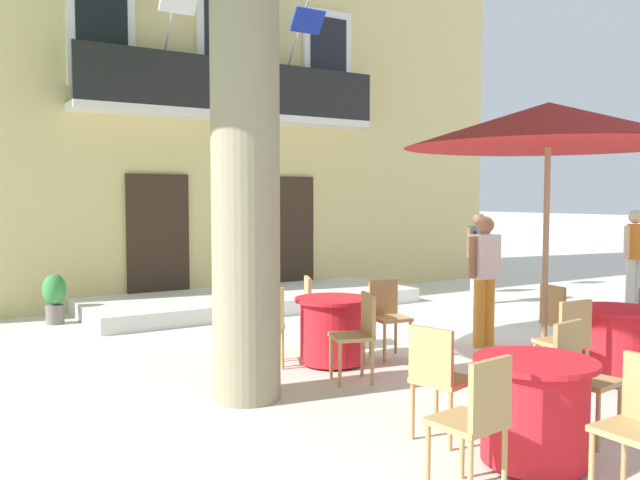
% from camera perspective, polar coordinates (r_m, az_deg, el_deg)
% --- Properties ---
extents(ground_plane, '(120.00, 120.00, 0.00)m').
position_cam_1_polar(ground_plane, '(8.82, 10.85, -8.79)').
color(ground_plane, silver).
extents(building_facade, '(13.00, 5.09, 7.50)m').
position_cam_1_polar(building_facade, '(14.33, -11.44, 11.04)').
color(building_facade, '#DBC67F').
rests_on(building_facade, ground).
extents(entrance_step_platform, '(5.65, 2.16, 0.25)m').
position_cam_1_polar(entrance_step_platform, '(11.52, -5.84, -5.17)').
color(entrance_step_platform, silver).
rests_on(entrance_step_platform, ground).
extents(cafe_table_near_tree, '(0.86, 0.86, 0.76)m').
position_cam_1_polar(cafe_table_near_tree, '(7.59, 1.08, -7.74)').
color(cafe_table_near_tree, red).
rests_on(cafe_table_near_tree, ground).
extents(cafe_chair_near_tree_0, '(0.46, 0.46, 0.91)m').
position_cam_1_polar(cafe_chair_near_tree_0, '(7.96, 5.81, -6.22)').
color(cafe_chair_near_tree_0, tan).
rests_on(cafe_chair_near_tree_0, ground).
extents(cafe_chair_near_tree_1, '(0.52, 0.52, 0.91)m').
position_cam_1_polar(cafe_chair_near_tree_1, '(8.28, -0.35, -5.81)').
color(cafe_chair_near_tree_1, tan).
rests_on(cafe_chair_near_tree_1, ground).
extents(cafe_chair_near_tree_2, '(0.53, 0.53, 0.91)m').
position_cam_1_polar(cafe_chair_near_tree_2, '(7.43, -4.62, -6.93)').
color(cafe_chair_near_tree_2, tan).
rests_on(cafe_chair_near_tree_2, ground).
extents(cafe_chair_near_tree_3, '(0.50, 0.50, 0.91)m').
position_cam_1_polar(cafe_chair_near_tree_3, '(6.88, 3.33, -7.78)').
color(cafe_chair_near_tree_3, tan).
rests_on(cafe_chair_near_tree_3, ground).
extents(cafe_table_middle, '(0.86, 0.86, 0.76)m').
position_cam_1_polar(cafe_table_middle, '(7.56, 24.13, -8.12)').
color(cafe_table_middle, red).
rests_on(cafe_table_middle, ground).
extents(cafe_chair_middle_1, '(0.47, 0.47, 0.91)m').
position_cam_1_polar(cafe_chair_middle_1, '(8.01, 19.92, -6.36)').
color(cafe_chair_middle_1, tan).
rests_on(cafe_chair_middle_1, ground).
extents(cafe_chair_middle_2, '(0.45, 0.45, 0.91)m').
position_cam_1_polar(cafe_chair_middle_2, '(6.94, 20.47, -7.90)').
color(cafe_chair_middle_2, tan).
rests_on(cafe_chair_middle_2, ground).
extents(cafe_table_front, '(0.86, 0.86, 0.76)m').
position_cam_1_polar(cafe_table_front, '(5.06, 17.97, -13.78)').
color(cafe_table_front, red).
rests_on(cafe_table_front, ground).
extents(cafe_chair_front_0, '(0.45, 0.45, 0.91)m').
position_cam_1_polar(cafe_chair_front_0, '(5.69, 21.43, -10.48)').
color(cafe_chair_front_0, tan).
rests_on(cafe_chair_front_0, ground).
extents(cafe_chair_front_1, '(0.49, 0.49, 0.91)m').
position_cam_1_polar(cafe_chair_front_1, '(5.30, 10.12, -11.31)').
color(cafe_chair_front_1, tan).
rests_on(cafe_chair_front_1, ground).
extents(cafe_chair_front_2, '(0.44, 0.44, 0.91)m').
position_cam_1_polar(cafe_chair_front_2, '(4.40, 13.29, -14.53)').
color(cafe_chair_front_2, tan).
rests_on(cafe_chair_front_2, ground).
extents(cafe_umbrella, '(2.90, 2.90, 2.85)m').
position_cam_1_polar(cafe_umbrella, '(7.13, 19.06, 9.24)').
color(cafe_umbrella, '#997A56').
rests_on(cafe_umbrella, ground).
extents(ground_planter_left, '(0.34, 0.34, 0.75)m').
position_cam_1_polar(ground_planter_left, '(10.71, -21.88, -4.50)').
color(ground_planter_left, slate).
rests_on(ground_planter_left, ground).
extents(pedestrian_near_entrance, '(0.53, 0.24, 1.66)m').
position_cam_1_polar(pedestrian_near_entrance, '(8.65, 13.97, -2.78)').
color(pedestrian_near_entrance, gold).
rests_on(pedestrian_near_entrance, ground).
extents(pedestrian_mid_plaza, '(0.53, 0.35, 1.62)m').
position_cam_1_polar(pedestrian_mid_plaza, '(12.07, 13.47, -1.09)').
color(pedestrian_mid_plaza, silver).
rests_on(pedestrian_mid_plaza, ground).
extents(pedestrian_by_tree, '(0.53, 0.38, 1.69)m').
position_cam_1_polar(pedestrian_by_tree, '(11.91, 25.43, -1.19)').
color(pedestrian_by_tree, silver).
rests_on(pedestrian_by_tree, ground).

